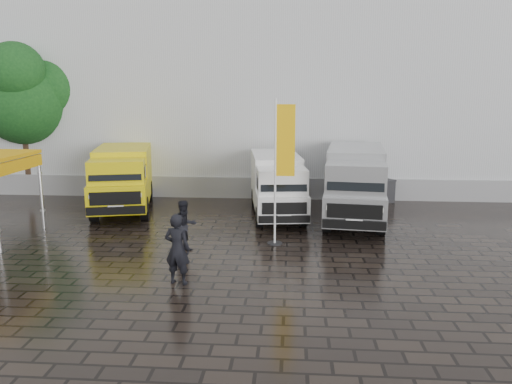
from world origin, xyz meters
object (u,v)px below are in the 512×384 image
(wheelie_bin, at_px, (386,191))
(person_front, at_px, (177,249))
(van_silver, at_px, (355,185))
(flagpole, at_px, (281,165))
(person_tent, at_px, (185,226))
(van_yellow, at_px, (123,180))
(van_white, at_px, (277,186))

(wheelie_bin, height_order, person_front, person_front)
(van_silver, relative_size, wheelie_bin, 6.13)
(wheelie_bin, bearing_deg, flagpole, -143.89)
(person_tent, bearing_deg, van_yellow, 83.13)
(van_yellow, height_order, flagpole, flagpole)
(van_white, relative_size, flagpole, 1.17)
(van_yellow, height_order, person_front, van_yellow)
(van_white, relative_size, van_silver, 0.87)
(van_yellow, bearing_deg, van_silver, -18.68)
(van_silver, xyz_separation_m, wheelie_bin, (1.86, 3.33, -0.87))
(wheelie_bin, bearing_deg, van_white, -169.11)
(wheelie_bin, height_order, person_tent, person_tent)
(van_silver, distance_m, person_front, 9.01)
(van_silver, xyz_separation_m, person_tent, (-5.81, -4.51, -0.57))
(wheelie_bin, distance_m, person_front, 12.80)
(van_white, height_order, person_tent, van_white)
(van_white, xyz_separation_m, person_tent, (-2.74, -4.96, -0.39))
(person_tent, bearing_deg, person_front, -124.19)
(van_yellow, relative_size, van_white, 1.01)
(flagpole, relative_size, person_tent, 2.89)
(person_tent, bearing_deg, van_silver, -4.44)
(van_yellow, distance_m, person_tent, 6.64)
(van_white, bearing_deg, flagpole, -93.68)
(van_white, bearing_deg, van_yellow, 168.97)
(van_white, xyz_separation_m, flagpole, (0.24, -3.94, 1.45))
(person_tent, bearing_deg, van_white, 18.85)
(flagpole, xyz_separation_m, person_tent, (-2.98, -1.02, -1.83))
(van_silver, distance_m, person_tent, 7.37)
(van_silver, bearing_deg, flagpole, -122.35)
(flagpole, bearing_deg, van_yellow, 147.26)
(van_silver, distance_m, flagpole, 4.67)
(van_yellow, height_order, van_white, van_yellow)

